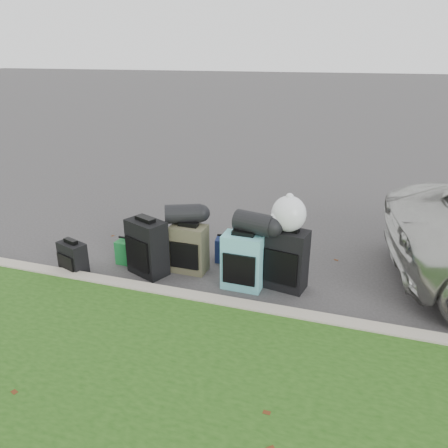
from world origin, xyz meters
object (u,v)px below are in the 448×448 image
(suitcase_large_black_left, at_px, (147,247))
(tote_green, at_px, (128,252))
(suitcase_large_black_right, at_px, (286,259))
(suitcase_olive, at_px, (189,249))
(tote_navy, at_px, (227,249))
(suitcase_teal, at_px, (243,261))
(suitcase_small_black, at_px, (73,260))

(suitcase_large_black_left, relative_size, tote_green, 2.25)
(suitcase_large_black_right, bearing_deg, suitcase_large_black_left, -163.40)
(suitcase_olive, bearing_deg, tote_navy, 49.52)
(suitcase_teal, bearing_deg, tote_navy, 122.85)
(tote_navy, bearing_deg, tote_green, -167.45)
(suitcase_small_black, distance_m, suitcase_teal, 2.17)
(suitcase_small_black, bearing_deg, suitcase_large_black_left, 42.55)
(suitcase_olive, height_order, tote_navy, suitcase_olive)
(suitcase_olive, height_order, suitcase_teal, suitcase_teal)
(suitcase_large_black_right, distance_m, tote_green, 2.16)
(suitcase_teal, height_order, tote_green, suitcase_teal)
(suitcase_large_black_left, bearing_deg, suitcase_small_black, -133.75)
(suitcase_large_black_right, height_order, tote_green, suitcase_large_black_right)
(suitcase_olive, distance_m, tote_green, 0.89)
(suitcase_small_black, relative_size, tote_green, 1.43)
(suitcase_small_black, xyz_separation_m, tote_green, (0.47, 0.56, -0.07))
(suitcase_small_black, distance_m, tote_green, 0.73)
(suitcase_large_black_left, distance_m, suitcase_teal, 1.26)
(suitcase_small_black, bearing_deg, suitcase_teal, 29.94)
(suitcase_olive, xyz_separation_m, tote_green, (-0.88, -0.05, -0.15))
(tote_green, xyz_separation_m, tote_navy, (1.26, 0.49, 0.00))
(suitcase_olive, relative_size, tote_green, 1.95)
(suitcase_olive, bearing_deg, suitcase_teal, -13.48)
(suitcase_small_black, xyz_separation_m, suitcase_olive, (1.34, 0.60, 0.08))
(suitcase_teal, bearing_deg, tote_green, 175.72)
(suitcase_large_black_left, bearing_deg, tote_green, 178.01)
(suitcase_olive, distance_m, tote_navy, 0.60)
(suitcase_olive, bearing_deg, suitcase_large_black_left, -153.66)
(suitcase_teal, height_order, suitcase_large_black_right, suitcase_large_black_right)
(suitcase_large_black_left, relative_size, tote_navy, 2.19)
(suitcase_large_black_right, bearing_deg, suitcase_teal, -151.64)
(suitcase_teal, distance_m, tote_navy, 0.77)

